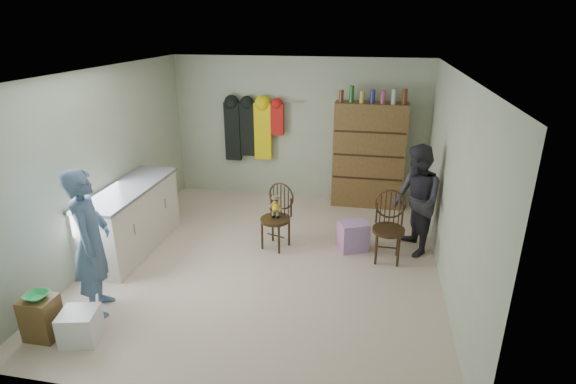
% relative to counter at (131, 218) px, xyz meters
% --- Properties ---
extents(ground_plane, '(5.00, 5.00, 0.00)m').
position_rel_counter_xyz_m(ground_plane, '(1.95, 0.00, -0.47)').
color(ground_plane, beige).
rests_on(ground_plane, ground).
extents(room_walls, '(5.00, 5.00, 5.00)m').
position_rel_counter_xyz_m(room_walls, '(1.95, 0.53, 1.11)').
color(room_walls, '#B1BB9C').
rests_on(room_walls, ground).
extents(counter, '(0.64, 1.86, 0.94)m').
position_rel_counter_xyz_m(counter, '(0.00, 0.00, 0.00)').
color(counter, silver).
rests_on(counter, ground).
extents(stool, '(0.32, 0.28, 0.46)m').
position_rel_counter_xyz_m(stool, '(0.05, -1.94, -0.24)').
color(stool, brown).
rests_on(stool, ground).
extents(bowl, '(0.23, 0.23, 0.06)m').
position_rel_counter_xyz_m(bowl, '(0.05, -1.94, 0.01)').
color(bowl, green).
rests_on(bowl, stool).
extents(plastic_tub, '(0.42, 0.41, 0.34)m').
position_rel_counter_xyz_m(plastic_tub, '(0.46, -1.92, -0.30)').
color(plastic_tub, white).
rests_on(plastic_tub, ground).
extents(chair_front, '(0.53, 0.53, 0.93)m').
position_rel_counter_xyz_m(chair_front, '(1.99, 0.47, 0.05)').
color(chair_front, black).
rests_on(chair_front, ground).
extents(chair_far, '(0.43, 0.43, 0.97)m').
position_rel_counter_xyz_m(chair_far, '(3.54, 0.40, 0.05)').
color(chair_far, black).
rests_on(chair_far, ground).
extents(striped_bag, '(0.48, 0.44, 0.41)m').
position_rel_counter_xyz_m(striped_bag, '(3.07, 0.57, -0.26)').
color(striped_bag, pink).
rests_on(striped_bag, ground).
extents(person_left, '(0.60, 0.71, 1.67)m').
position_rel_counter_xyz_m(person_left, '(0.36, -1.39, 0.36)').
color(person_left, '#4A6487').
rests_on(person_left, ground).
extents(person_right, '(0.78, 0.89, 1.54)m').
position_rel_counter_xyz_m(person_right, '(3.88, 0.67, 0.30)').
color(person_right, '#2D2B33').
rests_on(person_right, ground).
extents(dresser, '(1.20, 0.39, 2.08)m').
position_rel_counter_xyz_m(dresser, '(3.20, 2.30, 0.44)').
color(dresser, brown).
rests_on(dresser, ground).
extents(coat_rack, '(1.42, 0.12, 1.09)m').
position_rel_counter_xyz_m(coat_rack, '(1.12, 2.38, 0.78)').
color(coat_rack, '#99999E').
rests_on(coat_rack, ground).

